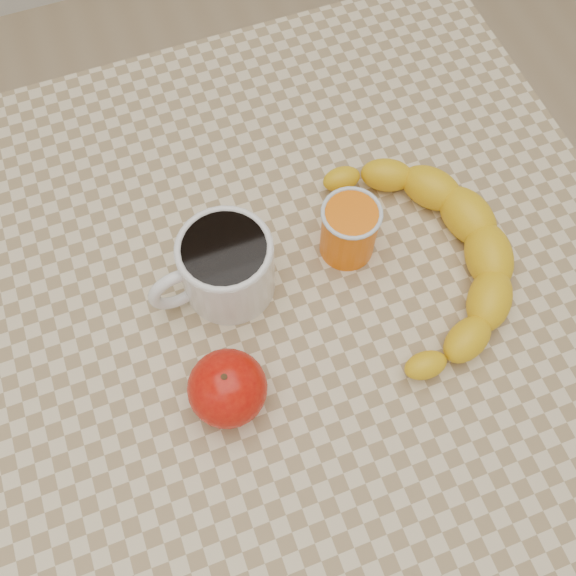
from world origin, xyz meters
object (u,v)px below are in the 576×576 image
object	(u,v)px
coffee_mug	(224,266)
apple	(227,388)
banana	(426,256)
table	(288,326)
orange_juice_glass	(349,230)

from	to	relation	value
coffee_mug	apple	xyz separation A→B (m)	(-0.04, -0.12, -0.01)
apple	banana	xyz separation A→B (m)	(0.25, 0.07, -0.01)
table	apple	size ratio (longest dim) A/B	8.32
table	orange_juice_glass	bearing A→B (deg)	21.90
orange_juice_glass	apple	xyz separation A→B (m)	(-0.18, -0.12, -0.00)
coffee_mug	banana	distance (m)	0.22
table	coffee_mug	size ratio (longest dim) A/B	5.57
orange_juice_glass	banana	xyz separation A→B (m)	(0.07, -0.05, -0.01)
table	banana	bearing A→B (deg)	-7.26
coffee_mug	apple	world-z (taller)	coffee_mug
table	apple	distance (m)	0.18
table	coffee_mug	distance (m)	0.15
apple	banana	world-z (taller)	apple
orange_juice_glass	apple	world-z (taller)	orange_juice_glass
table	coffee_mug	world-z (taller)	coffee_mug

